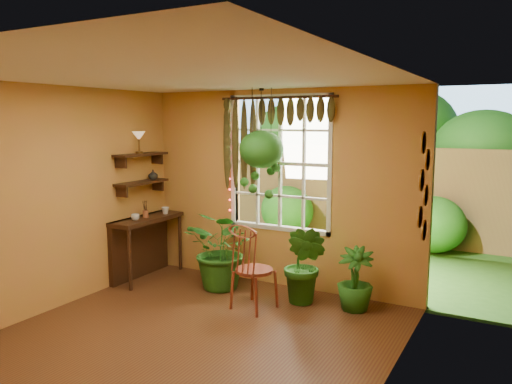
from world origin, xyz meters
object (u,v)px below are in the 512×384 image
windsor_chair (252,281)px  potted_plant_left (224,250)px  potted_plant_mid (305,265)px  hanging_basket (261,154)px  counter_ledge (142,240)px

windsor_chair → potted_plant_left: (-0.70, 0.46, 0.19)m
windsor_chair → potted_plant_mid: bearing=54.4°
potted_plant_left → hanging_basket: hanging_basket is taller
counter_ledge → windsor_chair: size_ratio=0.98×
potted_plant_left → potted_plant_mid: bearing=0.2°
windsor_chair → hanging_basket: 1.68m
potted_plant_mid → hanging_basket: hanging_basket is taller
counter_ledge → potted_plant_left: size_ratio=1.10×
windsor_chair → potted_plant_mid: size_ratio=1.21×
potted_plant_left → windsor_chair: bearing=-33.1°
potted_plant_left → potted_plant_mid: size_ratio=1.08×
counter_ledge → windsor_chair: 2.08m
counter_ledge → windsor_chair: windsor_chair is taller
counter_ledge → potted_plant_left: bearing=4.9°
counter_ledge → potted_plant_mid: 2.53m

